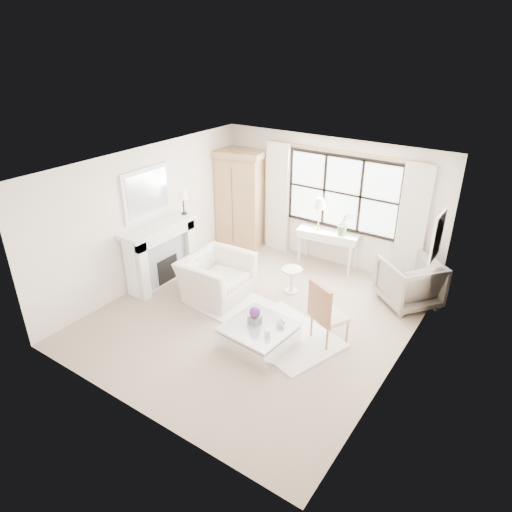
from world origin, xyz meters
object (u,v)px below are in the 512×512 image
object	(u,v)px
armoire	(240,198)
club_armchair	(216,277)
coffee_table	(259,336)
console_table	(327,248)

from	to	relation	value
armoire	club_armchair	distance (m)	2.55
club_armchair	coffee_table	world-z (taller)	club_armchair
armoire	console_table	distance (m)	2.32
console_table	coffee_table	bearing A→B (deg)	-91.97
armoire	club_armchair	size ratio (longest dim) A/B	1.80
console_table	coffee_table	xyz separation A→B (m)	(0.37, -3.17, -0.22)
armoire	coffee_table	bearing A→B (deg)	-61.11
armoire	club_armchair	world-z (taller)	armoire
armoire	coffee_table	distance (m)	4.10
coffee_table	club_armchair	bearing A→B (deg)	156.06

